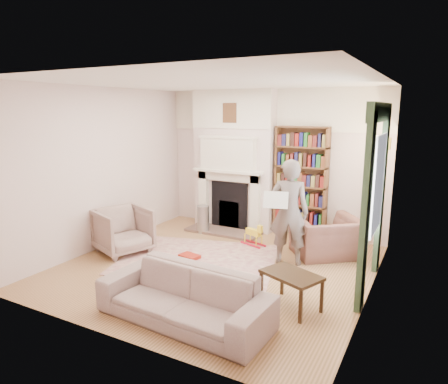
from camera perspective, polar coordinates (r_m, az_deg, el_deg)
The scene contains 25 objects.
floor at distance 6.35m, azimuth -1.09°, elevation -10.62°, with size 4.50×4.50×0.00m, color brown.
ceiling at distance 5.89m, azimuth -1.19°, elevation 15.47°, with size 4.50×4.50×0.00m, color white.
wall_back at distance 7.98m, azimuth 6.83°, elevation 4.32°, with size 4.50×4.50×0.00m, color beige.
wall_front at distance 4.19m, azimuth -16.41°, elevation -2.73°, with size 4.50×4.50×0.00m, color beige.
wall_left at distance 7.32m, azimuth -16.70°, elevation 3.25°, with size 4.50×4.50×0.00m, color beige.
wall_right at distance 5.26m, azimuth 20.76°, elevation -0.16°, with size 4.50×4.50×0.00m, color beige.
fireplace at distance 8.10m, azimuth 1.35°, elevation 4.41°, with size 1.70×0.58×2.80m.
bookcase at distance 7.68m, azimuth 10.95°, elevation 2.20°, with size 1.00×0.24×1.85m, color brown.
window at distance 5.64m, azimuth 21.20°, elevation 1.08°, with size 0.02×0.90×1.30m, color silver.
curtain_left at distance 5.02m, azimuth 19.56°, elevation -2.96°, with size 0.07×0.32×2.40m, color #2E442B.
curtain_right at distance 6.37m, azimuth 21.54°, elevation -0.09°, with size 0.07×0.32×2.40m, color #2E442B.
pelmet at distance 5.56m, azimuth 21.45°, elevation 10.58°, with size 0.09×1.70×0.24m, color #2E442B.
wall_sconce at distance 6.70m, azimuth 20.96°, elevation 6.54°, with size 0.20×0.24×0.24m, color gold, non-canonical shape.
rug at distance 6.65m, azimuth -3.73°, elevation -9.54°, with size 2.48×1.91×0.01m, color beige.
armchair_reading at distance 6.89m, azimuth 14.34°, elevation -6.24°, with size 1.03×0.90×0.67m, color #4D2A29.
armchair_left at distance 7.07m, azimuth -14.21°, elevation -5.35°, with size 0.82×0.84×0.77m, color #A29A85.
sofa at distance 4.76m, azimuth -5.75°, elevation -14.65°, with size 2.06×0.81×0.60m, color #AEA590.
man_reading at distance 6.31m, azimuth 9.27°, elevation -2.89°, with size 0.61×0.40×1.68m, color #5B4E48.
newspaper at distance 6.13m, azimuth 7.40°, elevation -1.13°, with size 0.38×0.02×0.26m, color silver.
coffee_table at distance 5.13m, azimuth 9.53°, elevation -13.72°, with size 0.70×0.45×0.45m, color #332312, non-canonical shape.
paraffin_heater at distance 7.97m, azimuth -3.01°, elevation -3.89°, with size 0.24×0.24×0.55m, color #9A9BA1.
rocking_horse at distance 7.24m, azimuth 4.21°, elevation -6.09°, with size 0.47×0.19×0.41m, color yellow, non-canonical shape.
board_game at distance 6.18m, azimuth -6.35°, elevation -11.08°, with size 0.36×0.36×0.03m, color gold.
game_box_lid at distance 6.69m, azimuth -4.94°, elevation -9.14°, with size 0.33×0.22×0.05m, color #A12112.
comic_annuals at distance 5.99m, azimuth 1.18°, elevation -11.85°, with size 0.47×0.38×0.02m.
Camera 1 is at (2.89, -5.12, 2.41)m, focal length 32.00 mm.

